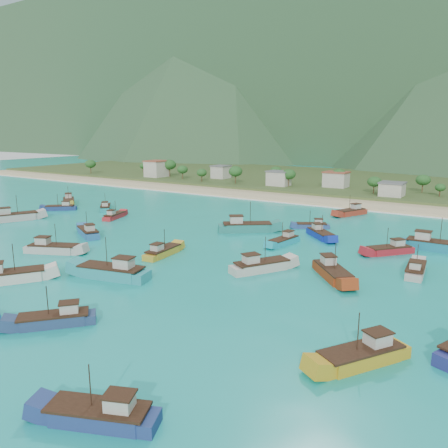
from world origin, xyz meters
The scene contains 30 objects.
ground centered at (0.00, 0.00, 0.00)m, with size 600.00×600.00×0.00m, color #0D8092.
beach centered at (0.00, 79.00, 0.00)m, with size 400.00×18.00×1.20m, color beige.
land centered at (0.00, 140.00, 0.00)m, with size 400.00×110.00×2.40m, color #385123.
surf_line centered at (0.00, 69.50, 0.00)m, with size 400.00×2.50×0.08m, color white.
mountains centered at (-18.31, 403.81, 106.83)m, with size 1520.00×440.00×260.00m.
village centered at (19.10, 102.91, 4.77)m, with size 215.73×23.30×7.51m.
vegetation centered at (0.26, 103.24, 5.20)m, with size 278.33×25.35×8.91m.
boat_0 centered at (34.92, 24.18, 0.64)m, with size 8.35×9.19×5.68m.
boat_2 centered at (16.07, 60.21, 0.73)m, with size 7.07×10.86×6.20m.
boat_3 centered at (-12.52, -26.52, 0.83)m, with size 9.10×11.29×6.70m.
boat_4 centered at (26.74, -42.30, 0.64)m, with size 10.00×6.37×5.70m.
boat_5 centered at (-57.81, 2.27, 0.94)m, with size 8.29×12.85×7.34m.
boat_7 centered at (-21.59, -11.90, 0.76)m, with size 11.08×7.40×6.35m.
boat_8 centered at (13.28, 37.64, 0.49)m, with size 8.38×6.21×4.88m.
boat_10 centered at (-1.91, -1.44, 0.62)m, with size 3.67×9.66×5.58m.
boat_11 centered at (-68.23, 27.96, 0.80)m, with size 10.86×9.37×6.59m.
boat_12 centered at (-0.04, -16.12, 0.94)m, with size 12.92×6.48×7.33m.
boat_14 centered at (1.28, 25.36, 1.00)m, with size 12.59×10.92×7.65m.
boat_15 centered at (41.93, 31.79, 0.93)m, with size 12.29×3.66×7.26m.
boat_16 centered at (-61.11, 19.44, 0.59)m, with size 8.71×8.01×5.41m.
boat_17 centered at (-27.29, 1.66, 0.71)m, with size 10.48×7.36×6.05m.
boat_20 centered at (-49.88, 27.24, 0.60)m, with size 8.52×8.50×5.49m.
boat_22 centered at (42.29, -20.71, 0.74)m, with size 8.23×10.56×6.22m.
boat_24 centered at (14.14, 19.50, 0.57)m, with size 3.88×9.26×5.30m.
boat_26 centered at (41.58, 13.55, 0.60)m, with size 3.48×9.41×5.45m.
boat_28 centered at (30.30, 4.02, 0.78)m, with size 9.61×10.39×6.47m.
boat_29 centered at (-37.52, 19.36, 0.56)m, with size 5.25×9.29×5.27m.
boat_30 centered at (18.70, 0.59, 0.78)m, with size 8.33×11.02×6.44m.
boat_31 centered at (7.39, -32.51, 0.63)m, with size 8.42×8.97×5.62m.
boat_33 centered at (18.52, 29.46, 0.66)m, with size 9.03×8.98×5.81m.
Camera 1 is at (52.92, -63.62, 23.93)m, focal length 35.00 mm.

